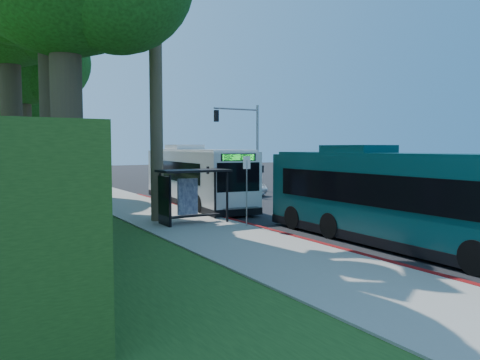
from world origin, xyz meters
TOP-DOWN VIEW (x-y plane):
  - ground at (0.00, 0.00)m, footprint 140.00×140.00m
  - sidewalk at (-7.30, 0.00)m, footprint 4.50×70.00m
  - red_curb at (-5.00, -4.00)m, footprint 0.25×30.00m
  - grass_verge at (-13.00, 5.00)m, footprint 8.00×70.00m
  - bus_shelter at (-7.26, -2.86)m, footprint 3.20×1.51m
  - stop_sign_pole at (-5.40, -5.00)m, footprint 0.35×0.06m
  - traffic_signal_pole at (3.78, 10.00)m, footprint 4.10×0.30m
  - tree_2 at (-11.89, 15.98)m, footprint 8.82×8.40m
  - tree_4 at (-11.40, 31.98)m, footprint 8.40×8.00m
  - tree_5 at (-10.41, 39.99)m, footprint 7.35×7.00m
  - white_bus at (-3.69, 4.00)m, footprint 3.79×12.74m
  - teal_bus at (-2.60, -10.68)m, footprint 2.84×12.30m
  - pickup at (1.77, 7.82)m, footprint 2.92×5.22m

SIDE VIEW (x-z plane):
  - ground at x=0.00m, z-range 0.00..0.00m
  - grass_verge at x=-13.00m, z-range 0.00..0.06m
  - sidewalk at x=-7.30m, z-range 0.00..0.12m
  - red_curb at x=-5.00m, z-range 0.00..0.13m
  - pickup at x=1.77m, z-range 0.00..1.38m
  - teal_bus at x=-2.60m, z-range -0.04..3.61m
  - bus_shelter at x=-7.26m, z-range 0.53..3.08m
  - white_bus at x=-3.69m, z-range -0.04..3.70m
  - stop_sign_pole at x=-5.40m, z-range 0.50..3.67m
  - traffic_signal_pole at x=3.78m, z-range 0.92..7.92m
  - tree_5 at x=-10.41m, z-range 2.53..15.39m
  - tree_4 at x=-11.40m, z-range 2.66..16.80m
  - tree_2 at x=-11.89m, z-range 2.92..18.04m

